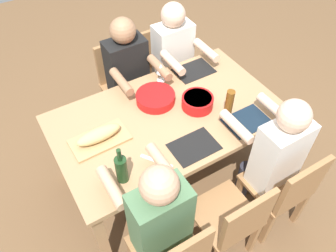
{
  "coord_description": "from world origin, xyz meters",
  "views": [
    {
      "loc": [
        0.9,
        1.49,
        2.53
      ],
      "look_at": [
        0.0,
        0.0,
        0.63
      ],
      "focal_mm": 36.03,
      "sensor_mm": 36.0,
      "label": 1
    }
  ],
  "objects_px": {
    "chair_near_center": "(123,81)",
    "serving_bowl_pasta": "(197,101)",
    "diner_far_right": "(157,216)",
    "wine_bottle": "(122,169)",
    "diner_near_left": "(175,57)",
    "wine_glass": "(161,69)",
    "chair_far_center": "(233,221)",
    "bread_loaf": "(99,135)",
    "chair_near_left": "(165,65)",
    "diner_near_center": "(129,74)",
    "dining_table": "(168,123)",
    "diner_far_left": "(274,153)",
    "serving_bowl_salad": "(155,98)",
    "chair_far_left": "(285,189)",
    "beer_bottle": "(229,103)",
    "cutting_board": "(100,140)"
  },
  "relations": [
    {
      "from": "chair_near_center",
      "to": "serving_bowl_pasta",
      "type": "distance_m",
      "value": 0.94
    },
    {
      "from": "chair_near_center",
      "to": "diner_far_right",
      "type": "bearing_deg",
      "value": 72.48
    },
    {
      "from": "chair_near_center",
      "to": "wine_bottle",
      "type": "distance_m",
      "value": 1.32
    },
    {
      "from": "diner_near_left",
      "to": "wine_glass",
      "type": "relative_size",
      "value": 7.23
    },
    {
      "from": "chair_far_center",
      "to": "bread_loaf",
      "type": "relative_size",
      "value": 2.66
    },
    {
      "from": "wine_bottle",
      "to": "chair_near_left",
      "type": "bearing_deg",
      "value": -130.66
    },
    {
      "from": "serving_bowl_pasta",
      "to": "chair_near_left",
      "type": "bearing_deg",
      "value": -104.56
    },
    {
      "from": "diner_near_center",
      "to": "wine_glass",
      "type": "relative_size",
      "value": 7.23
    },
    {
      "from": "serving_bowl_pasta",
      "to": "bread_loaf",
      "type": "xyz_separation_m",
      "value": [
        0.77,
        -0.06,
        0.01
      ]
    },
    {
      "from": "dining_table",
      "to": "diner_far_left",
      "type": "relative_size",
      "value": 1.41
    },
    {
      "from": "dining_table",
      "to": "bread_loaf",
      "type": "relative_size",
      "value": 5.27
    },
    {
      "from": "dining_table",
      "to": "serving_bowl_salad",
      "type": "distance_m",
      "value": 0.22
    },
    {
      "from": "diner_near_center",
      "to": "chair_far_left",
      "type": "distance_m",
      "value": 1.55
    },
    {
      "from": "diner_far_right",
      "to": "serving_bowl_salad",
      "type": "bearing_deg",
      "value": -119.09
    },
    {
      "from": "diner_far_left",
      "to": "serving_bowl_pasta",
      "type": "height_order",
      "value": "diner_far_left"
    },
    {
      "from": "dining_table",
      "to": "bread_loaf",
      "type": "bearing_deg",
      "value": -4.03
    },
    {
      "from": "chair_near_left",
      "to": "bread_loaf",
      "type": "distance_m",
      "value": 1.31
    },
    {
      "from": "diner_near_left",
      "to": "chair_far_center",
      "type": "height_order",
      "value": "diner_near_left"
    },
    {
      "from": "chair_near_center",
      "to": "diner_far_left",
      "type": "distance_m",
      "value": 1.55
    },
    {
      "from": "diner_far_right",
      "to": "dining_table",
      "type": "bearing_deg",
      "value": -125.82
    },
    {
      "from": "chair_near_center",
      "to": "dining_table",
      "type": "bearing_deg",
      "value": 90.0
    },
    {
      "from": "chair_near_center",
      "to": "serving_bowl_salad",
      "type": "height_order",
      "value": "chair_near_center"
    },
    {
      "from": "serving_bowl_pasta",
      "to": "beer_bottle",
      "type": "relative_size",
      "value": 1.09
    },
    {
      "from": "diner_near_center",
      "to": "serving_bowl_pasta",
      "type": "height_order",
      "value": "diner_near_center"
    },
    {
      "from": "chair_far_center",
      "to": "bread_loaf",
      "type": "distance_m",
      "value": 1.06
    },
    {
      "from": "chair_near_left",
      "to": "diner_far_left",
      "type": "relative_size",
      "value": 0.71
    },
    {
      "from": "diner_far_right",
      "to": "serving_bowl_pasta",
      "type": "xyz_separation_m",
      "value": [
        -0.71,
        -0.61,
        0.1
      ]
    },
    {
      "from": "chair_near_left",
      "to": "chair_near_center",
      "type": "bearing_deg",
      "value": 0.0
    },
    {
      "from": "chair_far_center",
      "to": "cutting_board",
      "type": "distance_m",
      "value": 1.05
    },
    {
      "from": "chair_near_center",
      "to": "chair_far_center",
      "type": "distance_m",
      "value": 1.65
    },
    {
      "from": "serving_bowl_pasta",
      "to": "wine_bottle",
      "type": "distance_m",
      "value": 0.83
    },
    {
      "from": "serving_bowl_salad",
      "to": "beer_bottle",
      "type": "bearing_deg",
      "value": 134.9
    },
    {
      "from": "diner_far_left",
      "to": "serving_bowl_salad",
      "type": "height_order",
      "value": "diner_far_left"
    },
    {
      "from": "diner_near_center",
      "to": "bread_loaf",
      "type": "distance_m",
      "value": 0.81
    },
    {
      "from": "wine_glass",
      "to": "diner_near_center",
      "type": "bearing_deg",
      "value": -58.53
    },
    {
      "from": "dining_table",
      "to": "diner_near_left",
      "type": "relative_size",
      "value": 1.41
    },
    {
      "from": "bread_loaf",
      "to": "beer_bottle",
      "type": "bearing_deg",
      "value": 164.93
    },
    {
      "from": "chair_near_left",
      "to": "chair_far_left",
      "type": "height_order",
      "value": "same"
    },
    {
      "from": "chair_near_center",
      "to": "serving_bowl_pasta",
      "type": "height_order",
      "value": "chair_near_center"
    },
    {
      "from": "diner_far_right",
      "to": "chair_near_left",
      "type": "xyz_separation_m",
      "value": [
        -0.93,
        -1.47,
        -0.21
      ]
    },
    {
      "from": "chair_far_left",
      "to": "wine_glass",
      "type": "relative_size",
      "value": 5.12
    },
    {
      "from": "chair_near_left",
      "to": "chair_far_center",
      "type": "bearing_deg",
      "value": 74.32
    },
    {
      "from": "diner_near_center",
      "to": "chair_far_center",
      "type": "relative_size",
      "value": 1.41
    },
    {
      "from": "dining_table",
      "to": "chair_near_left",
      "type": "xyz_separation_m",
      "value": [
        -0.46,
        -0.83,
        -0.18
      ]
    },
    {
      "from": "dining_table",
      "to": "wine_glass",
      "type": "height_order",
      "value": "wine_glass"
    },
    {
      "from": "chair_far_left",
      "to": "serving_bowl_salad",
      "type": "height_order",
      "value": "chair_far_left"
    },
    {
      "from": "wine_glass",
      "to": "diner_far_right",
      "type": "bearing_deg",
      "value": 58.47
    },
    {
      "from": "cutting_board",
      "to": "serving_bowl_pasta",
      "type": "bearing_deg",
      "value": 175.19
    },
    {
      "from": "diner_far_right",
      "to": "chair_far_left",
      "type": "distance_m",
      "value": 0.97
    },
    {
      "from": "chair_near_left",
      "to": "diner_far_right",
      "type": "bearing_deg",
      "value": 57.73
    }
  ]
}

